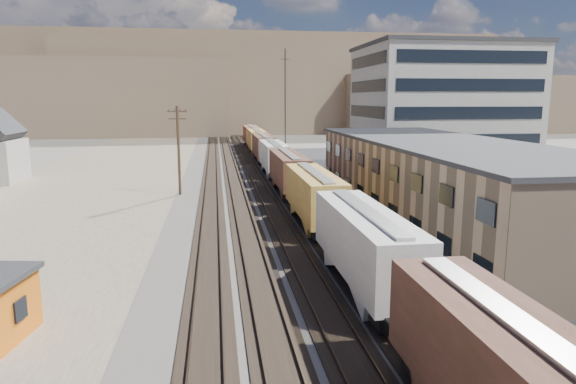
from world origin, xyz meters
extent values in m
cube|color=#4C4742|center=(0.00, 50.00, 0.03)|extent=(18.00, 200.00, 0.06)
cube|color=#6E5B4B|center=(-20.00, 40.00, 0.01)|extent=(24.00, 180.00, 0.03)
cube|color=#232326|center=(22.00, 35.00, 0.02)|extent=(26.00, 120.00, 0.04)
cube|color=black|center=(-5.00, 50.00, 0.10)|extent=(2.60, 200.00, 0.08)
cube|color=#38281E|center=(-5.72, 50.00, 0.22)|extent=(0.08, 200.00, 0.16)
cube|color=#38281E|center=(-4.28, 50.00, 0.22)|extent=(0.08, 200.00, 0.16)
cube|color=black|center=(-2.00, 50.00, 0.10)|extent=(2.60, 200.00, 0.08)
cube|color=#38281E|center=(-2.72, 50.00, 0.22)|extent=(0.08, 200.00, 0.16)
cube|color=#38281E|center=(-1.28, 50.00, 0.22)|extent=(0.08, 200.00, 0.16)
cube|color=black|center=(1.00, 50.00, 0.10)|extent=(2.60, 200.00, 0.08)
cube|color=#38281E|center=(0.28, 50.00, 0.22)|extent=(0.08, 200.00, 0.16)
cube|color=#38281E|center=(1.72, 50.00, 0.22)|extent=(0.08, 200.00, 0.16)
cube|color=black|center=(3.80, 50.00, 0.10)|extent=(2.60, 200.00, 0.08)
cube|color=#38281E|center=(3.08, 50.00, 0.22)|extent=(0.08, 200.00, 0.16)
cube|color=#38281E|center=(4.52, 50.00, 0.22)|extent=(0.08, 200.00, 0.16)
cube|color=black|center=(3.80, 0.43, 0.75)|extent=(2.20, 2.20, 0.90)
cube|color=#B7B7B2|center=(3.80, -4.64, 4.68)|extent=(0.90, 12.32, 0.16)
cube|color=black|center=(3.80, 5.48, 0.75)|extent=(2.20, 2.20, 0.90)
cube|color=black|center=(3.80, 15.63, 0.75)|extent=(2.20, 2.20, 0.90)
cube|color=#B5B2A9|center=(3.80, 10.56, 2.90)|extent=(3.00, 13.34, 3.40)
cube|color=#B7B7B2|center=(3.80, 10.56, 4.68)|extent=(0.90, 12.32, 0.16)
cube|color=black|center=(3.80, 20.68, 0.75)|extent=(2.20, 2.20, 0.90)
cube|color=black|center=(3.80, 30.83, 0.75)|extent=(2.20, 2.20, 0.90)
cube|color=#AD6E2D|center=(3.80, 25.76, 2.90)|extent=(3.00, 13.34, 3.40)
cube|color=#B7B7B2|center=(3.80, 25.76, 4.68)|extent=(0.90, 12.33, 0.16)
cube|color=black|center=(3.80, 35.88, 0.75)|extent=(2.20, 2.20, 0.90)
cube|color=black|center=(3.80, 46.03, 0.75)|extent=(2.20, 2.20, 0.90)
cube|color=#432C1C|center=(3.80, 40.96, 2.90)|extent=(3.00, 13.34, 3.40)
cube|color=#B7B7B2|center=(3.80, 40.96, 4.68)|extent=(0.90, 12.33, 0.16)
cube|color=black|center=(3.80, 51.08, 0.75)|extent=(2.20, 2.20, 0.90)
cube|color=black|center=(3.80, 61.23, 0.75)|extent=(2.20, 2.20, 0.90)
cube|color=#B5B2A9|center=(3.80, 56.16, 2.90)|extent=(3.00, 13.34, 3.40)
cube|color=#B7B7B2|center=(3.80, 56.16, 4.68)|extent=(0.90, 12.33, 0.16)
cube|color=black|center=(3.80, 66.28, 0.75)|extent=(2.20, 2.20, 0.90)
cube|color=black|center=(3.80, 76.43, 0.75)|extent=(2.20, 2.20, 0.90)
cube|color=#432C1C|center=(3.80, 71.36, 2.90)|extent=(3.00, 13.34, 3.40)
cube|color=#B7B7B2|center=(3.80, 71.36, 4.68)|extent=(0.90, 12.32, 0.16)
cube|color=black|center=(3.80, 81.48, 0.75)|extent=(2.20, 2.20, 0.90)
cube|color=black|center=(3.80, 91.63, 0.75)|extent=(2.20, 2.20, 0.90)
cube|color=#AD6E2D|center=(3.80, 86.56, 2.90)|extent=(3.00, 13.34, 3.40)
cube|color=#B7B7B2|center=(3.80, 86.56, 4.68)|extent=(0.90, 12.32, 0.16)
cube|color=black|center=(3.80, 96.68, 0.75)|extent=(2.20, 2.20, 0.90)
cube|color=black|center=(3.80, 106.83, 0.75)|extent=(2.20, 2.20, 0.90)
cube|color=brown|center=(3.80, 101.76, 2.90)|extent=(3.00, 13.34, 3.40)
cube|color=#B7B7B2|center=(3.80, 101.76, 4.68)|extent=(0.90, 12.32, 0.16)
cube|color=tan|center=(15.00, 25.00, 3.50)|extent=(12.00, 40.00, 7.00)
cube|color=#2D2D30|center=(15.00, 25.00, 7.10)|extent=(12.40, 40.40, 0.30)
cube|color=black|center=(8.95, 25.00, 2.20)|extent=(0.12, 36.00, 1.20)
cube|color=black|center=(8.95, 25.00, 5.20)|extent=(0.12, 36.00, 1.20)
cube|color=#9E998E|center=(28.00, 55.00, 9.00)|extent=(22.00, 18.00, 18.00)
cube|color=#2D2D30|center=(28.00, 55.00, 18.20)|extent=(22.60, 18.60, 0.50)
cube|color=black|center=(16.95, 55.00, 9.00)|extent=(0.12, 16.00, 16.00)
cube|color=black|center=(28.00, 45.95, 9.00)|extent=(20.00, 0.12, 16.00)
cylinder|color=#382619|center=(-8.50, 42.00, 5.00)|extent=(0.32, 0.32, 10.00)
cube|color=#382619|center=(-8.50, 42.00, 9.40)|extent=(2.20, 0.14, 0.14)
cube|color=#382619|center=(-8.50, 42.00, 8.60)|extent=(1.90, 0.14, 0.14)
cylinder|color=black|center=(-7.90, 42.00, 9.55)|extent=(0.08, 0.08, 0.22)
cylinder|color=black|center=(6.00, 60.00, 9.00)|extent=(0.16, 0.16, 18.00)
cube|color=black|center=(6.00, 60.00, 16.50)|extent=(1.20, 0.08, 0.08)
cube|color=brown|center=(-60.00, 150.00, 11.00)|extent=(120.00, 40.00, 22.00)
cube|color=brown|center=(20.00, 160.00, 14.00)|extent=(140.00, 45.00, 28.00)
cube|color=brown|center=(90.00, 150.00, 9.00)|extent=(110.00, 38.00, 18.00)
cube|color=brown|center=(-10.00, 180.00, 16.00)|extent=(200.00, 60.00, 32.00)
cube|color=black|center=(-13.19, 6.51, 1.54)|extent=(0.25, 0.97, 0.97)
imported|color=navy|center=(22.43, 37.04, 0.68)|extent=(5.13, 4.95, 1.36)
imported|color=silver|center=(29.42, 58.32, 0.84)|extent=(3.55, 5.32, 1.68)
camera|label=1|loc=(-4.41, -16.45, 10.76)|focal=32.00mm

